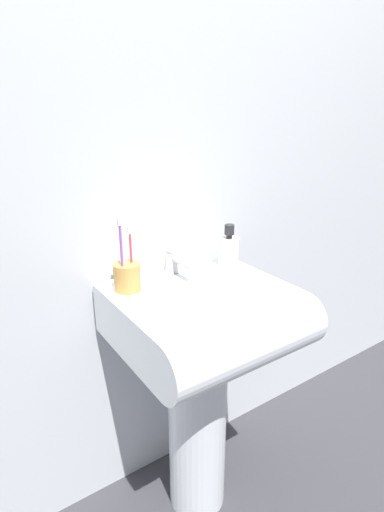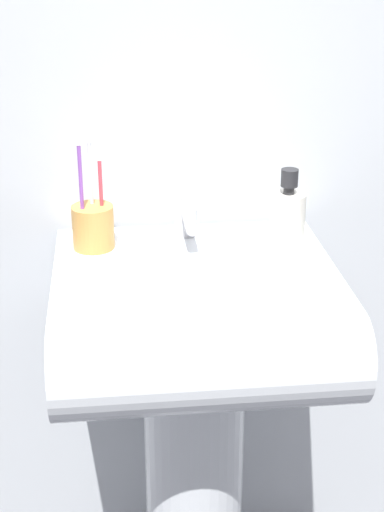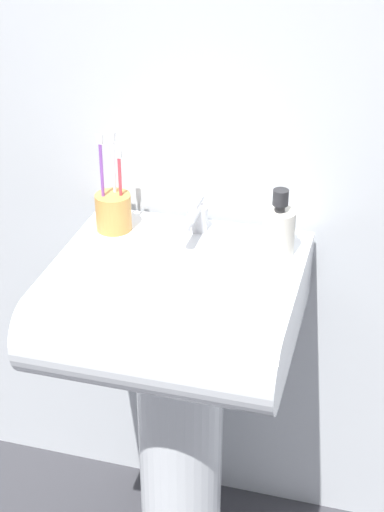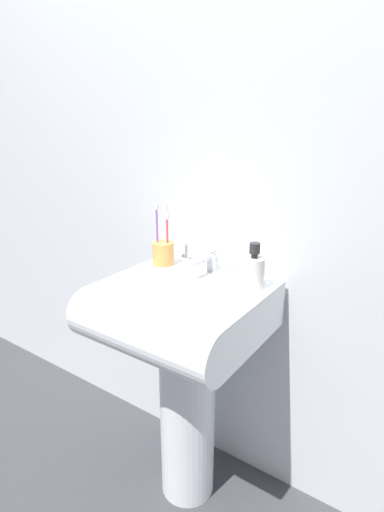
% 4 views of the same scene
% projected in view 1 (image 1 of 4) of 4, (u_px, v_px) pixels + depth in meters
% --- Properties ---
extents(ground_plane, '(6.00, 6.00, 0.00)m').
position_uv_depth(ground_plane, '(197.00, 495.00, 1.46)').
color(ground_plane, '#38383D').
rests_on(ground_plane, ground).
extents(wall_back, '(5.00, 0.05, 2.40)m').
position_uv_depth(wall_back, '(153.00, 153.00, 1.24)').
color(wall_back, silver).
rests_on(wall_back, ground).
extents(sink_pedestal, '(0.19, 0.19, 0.68)m').
position_uv_depth(sink_pedestal, '(197.00, 422.00, 1.34)').
color(sink_pedestal, white).
rests_on(sink_pedestal, ground).
extents(sink_basin, '(0.50, 0.48, 0.16)m').
position_uv_depth(sink_basin, '(209.00, 319.00, 1.16)').
color(sink_basin, white).
rests_on(sink_basin, sink_pedestal).
extents(faucet, '(0.04, 0.14, 0.07)m').
position_uv_depth(faucet, '(175.00, 263.00, 1.26)').
color(faucet, '#B7B7BC').
rests_on(faucet, sink_basin).
extents(toothbrush_cup, '(0.08, 0.08, 0.22)m').
position_uv_depth(toothbrush_cup, '(127.00, 275.00, 1.15)').
color(toothbrush_cup, '#D19347').
rests_on(toothbrush_cup, sink_basin).
extents(soap_bottle, '(0.07, 0.07, 0.14)m').
position_uv_depth(soap_bottle, '(229.00, 251.00, 1.32)').
color(soap_bottle, silver).
rests_on(soap_bottle, sink_basin).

